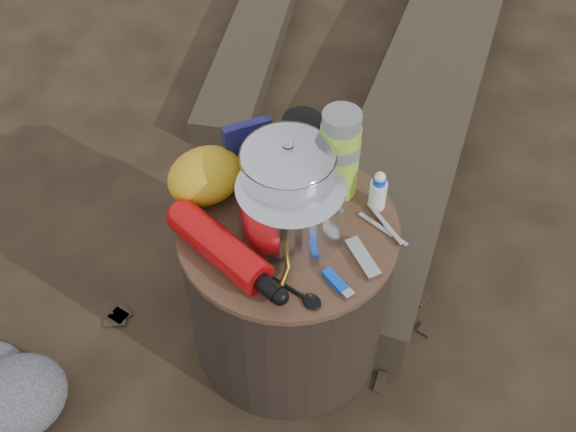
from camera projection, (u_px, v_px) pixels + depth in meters
ground at (288, 335)px, 1.85m from camera, size 60.00×60.00×0.00m
stump at (288, 286)px, 1.69m from camera, size 0.48×0.48×0.45m
log_main at (423, 103)px, 2.35m from camera, size 1.77×1.42×0.16m
log_small at (253, 42)px, 2.65m from camera, size 0.90×0.91×0.09m
foil_windscreen at (290, 209)px, 1.46m from camera, size 0.23×0.23×0.14m
camping_pot at (288, 178)px, 1.48m from camera, size 0.20×0.20×0.20m
fuel_bottle at (221, 247)px, 1.43m from camera, size 0.13×0.32×0.08m
thermos at (339, 154)px, 1.51m from camera, size 0.09×0.09×0.22m
travel_mug at (302, 141)px, 1.60m from camera, size 0.09×0.09×0.13m
stuff_sack at (205, 176)px, 1.54m from camera, size 0.17×0.14×0.12m
food_pouch at (249, 150)px, 1.57m from camera, size 0.11×0.05×0.14m
lighter at (335, 281)px, 1.41m from camera, size 0.02×0.08×0.02m
multitool at (363, 259)px, 1.45m from camera, size 0.05×0.11×0.02m
pot_grabber at (383, 229)px, 1.51m from camera, size 0.04×0.13×0.01m
spork at (287, 286)px, 1.41m from camera, size 0.07×0.13×0.01m
squeeze_bottle at (378, 192)px, 1.52m from camera, size 0.04×0.04×0.09m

